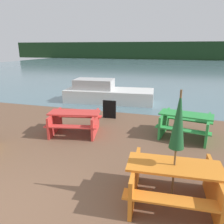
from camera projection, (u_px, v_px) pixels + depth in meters
water at (158, 67)px, 33.04m from camera, size 60.00×50.00×0.00m
far_treeline at (166, 51)px, 50.86m from camera, size 80.00×1.60×4.00m
picnic_table_orange at (173, 180)px, 4.09m from camera, size 1.80×1.49×0.79m
picnic_table_red at (75, 120)px, 7.47m from camera, size 1.93×1.69×0.76m
picnic_table_green at (185, 123)px, 7.16m from camera, size 1.87×1.64×0.79m
umbrella_darkgreen at (178, 121)px, 3.75m from camera, size 0.27×0.27×2.19m
boat at (106, 93)px, 11.80m from camera, size 4.81×2.14×1.20m
signboard at (109, 109)px, 9.08m from camera, size 0.55×0.08×0.75m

